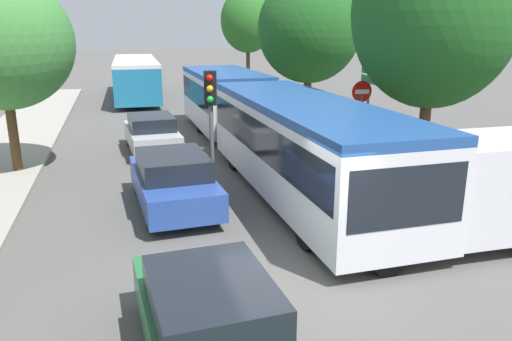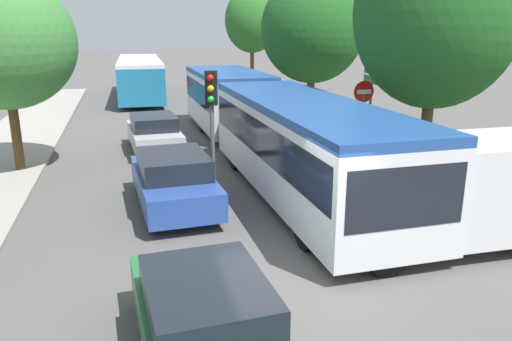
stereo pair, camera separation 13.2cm
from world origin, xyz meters
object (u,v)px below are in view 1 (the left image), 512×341
at_px(tree_right_near, 436,17).
at_px(traffic_light, 211,105).
at_px(queued_car_blue, 173,181).
at_px(queued_car_silver, 152,133).
at_px(tree_right_mid, 309,29).
at_px(white_van, 451,191).
at_px(tree_right_far, 249,22).
at_px(articulated_bus, 262,118).
at_px(queued_car_green, 211,323).
at_px(city_bus_rear, 136,76).
at_px(direction_sign_post, 369,81).
at_px(no_entry_sign, 361,110).
at_px(tree_left_mid, 1,43).

bearing_deg(tree_right_near, traffic_light, -177.64).
bearing_deg(queued_car_blue, queued_car_silver, -2.52).
bearing_deg(tree_right_mid, traffic_light, -122.94).
height_order(white_van, tree_right_far, tree_right_far).
xyz_separation_m(articulated_bus, queued_car_green, (-3.68, -10.32, -0.83)).
distance_m(tree_right_near, tree_right_mid, 10.32).
relative_size(city_bus_rear, direction_sign_post, 3.27).
relative_size(city_bus_rear, queued_car_silver, 2.90).
xyz_separation_m(white_van, no_entry_sign, (1.19, 6.51, 0.64)).
distance_m(queued_car_green, queued_car_blue, 6.46).
xyz_separation_m(tree_left_mid, tree_right_far, (12.62, 19.33, 0.75)).
height_order(city_bus_rear, traffic_light, traffic_light).
xyz_separation_m(queued_car_green, queued_car_silver, (0.11, 12.75, 0.01)).
bearing_deg(tree_right_near, articulated_bus, 149.00).
bearing_deg(no_entry_sign, tree_right_near, 45.11).
distance_m(queued_car_blue, tree_right_mid, 14.46).
xyz_separation_m(queued_car_green, queued_car_blue, (0.21, 6.46, 0.04)).
bearing_deg(articulated_bus, no_entry_sign, 66.90).
height_order(tree_right_near, tree_right_mid, tree_right_near).
xyz_separation_m(city_bus_rear, tree_left_mid, (-4.43, -16.96, 2.60)).
bearing_deg(tree_left_mid, articulated_bus, -4.22).
bearing_deg(city_bus_rear, no_entry_sign, -159.49).
bearing_deg(no_entry_sign, tree_right_mid, 170.19).
relative_size(tree_right_mid, tree_right_far, 0.98).
xyz_separation_m(no_entry_sign, tree_right_far, (1.66, 21.16, 2.93)).
height_order(queued_car_silver, white_van, white_van).
distance_m(direction_sign_post, tree_right_mid, 7.02).
bearing_deg(white_van, queued_car_green, 25.61).
bearing_deg(tree_right_mid, city_bus_rear, 128.93).
relative_size(articulated_bus, traffic_light, 5.26).
relative_size(queued_car_blue, white_van, 0.85).
height_order(no_entry_sign, tree_right_near, tree_right_near).
distance_m(direction_sign_post, tree_right_far, 19.24).
distance_m(white_van, tree_right_near, 6.70).
relative_size(tree_right_near, tree_right_far, 1.08).
distance_m(queued_car_blue, no_entry_sign, 7.12).
bearing_deg(queued_car_blue, no_entry_sign, -71.44).
height_order(tree_left_mid, tree_right_far, tree_right_far).
bearing_deg(traffic_light, no_entry_sign, 124.06).
distance_m(articulated_bus, white_van, 7.97).
height_order(articulated_bus, queued_car_silver, articulated_bus).
xyz_separation_m(queued_car_green, traffic_light, (1.38, 7.31, 1.81)).
height_order(traffic_light, tree_right_far, tree_right_far).
distance_m(articulated_bus, tree_left_mid, 8.32).
height_order(tree_left_mid, tree_right_near, tree_right_near).
distance_m(no_entry_sign, direction_sign_post, 2.54).
bearing_deg(tree_right_near, queued_car_blue, -171.95).
bearing_deg(traffic_light, tree_right_mid, 162.73).
bearing_deg(queued_car_blue, tree_right_near, -85.35).
xyz_separation_m(city_bus_rear, direction_sign_post, (7.86, -16.74, 1.11)).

